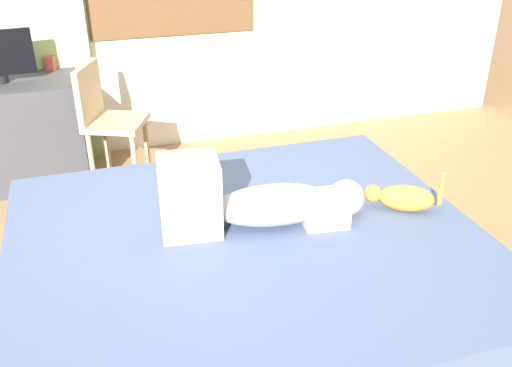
{
  "coord_description": "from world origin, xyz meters",
  "views": [
    {
      "loc": [
        -0.52,
        -1.88,
        1.89
      ],
      "look_at": [
        0.18,
        0.32,
        0.69
      ],
      "focal_mm": 39.72,
      "sensor_mm": 36.0,
      "label": 1
    }
  ],
  "objects_px": {
    "person_lying": "(253,201)",
    "chair_by_desk": "(106,116)",
    "cat": "(402,197)",
    "bed": "(248,287)",
    "cup": "(50,63)",
    "desk": "(17,133)"
  },
  "relations": [
    {
      "from": "person_lying",
      "to": "chair_by_desk",
      "type": "xyz_separation_m",
      "value": [
        -0.53,
        1.7,
        -0.14
      ]
    },
    {
      "from": "chair_by_desk",
      "to": "cat",
      "type": "bearing_deg",
      "value": -55.49
    },
    {
      "from": "bed",
      "to": "chair_by_desk",
      "type": "distance_m",
      "value": 1.89
    },
    {
      "from": "cat",
      "to": "cup",
      "type": "relative_size",
      "value": 3.33
    },
    {
      "from": "bed",
      "to": "cat",
      "type": "distance_m",
      "value": 0.83
    },
    {
      "from": "bed",
      "to": "desk",
      "type": "distance_m",
      "value": 2.3
    },
    {
      "from": "cat",
      "to": "person_lying",
      "type": "bearing_deg",
      "value": 171.96
    },
    {
      "from": "cup",
      "to": "person_lying",
      "type": "bearing_deg",
      "value": -68.11
    },
    {
      "from": "person_lying",
      "to": "cup",
      "type": "xyz_separation_m",
      "value": [
        -0.86,
        2.13,
        0.14
      ]
    },
    {
      "from": "person_lying",
      "to": "desk",
      "type": "bearing_deg",
      "value": 120.86
    },
    {
      "from": "bed",
      "to": "cup",
      "type": "relative_size",
      "value": 21.81
    },
    {
      "from": "bed",
      "to": "chair_by_desk",
      "type": "height_order",
      "value": "chair_by_desk"
    },
    {
      "from": "cup",
      "to": "desk",
      "type": "bearing_deg",
      "value": -142.88
    },
    {
      "from": "bed",
      "to": "desk",
      "type": "height_order",
      "value": "desk"
    },
    {
      "from": "cup",
      "to": "chair_by_desk",
      "type": "height_order",
      "value": "chair_by_desk"
    },
    {
      "from": "desk",
      "to": "person_lying",
      "type": "bearing_deg",
      "value": -59.14
    },
    {
      "from": "bed",
      "to": "person_lying",
      "type": "relative_size",
      "value": 2.24
    },
    {
      "from": "person_lying",
      "to": "bed",
      "type": "bearing_deg",
      "value": -118.26
    },
    {
      "from": "cat",
      "to": "cup",
      "type": "height_order",
      "value": "cup"
    },
    {
      "from": "person_lying",
      "to": "cat",
      "type": "relative_size",
      "value": 2.92
    },
    {
      "from": "person_lying",
      "to": "chair_by_desk",
      "type": "height_order",
      "value": "person_lying"
    },
    {
      "from": "desk",
      "to": "chair_by_desk",
      "type": "relative_size",
      "value": 1.05
    }
  ]
}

